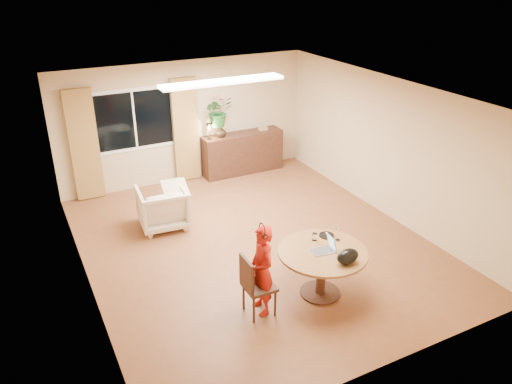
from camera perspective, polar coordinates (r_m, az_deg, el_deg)
floor at (r=8.65m, az=-0.14°, el=-5.95°), size 6.50×6.50×0.00m
ceiling at (r=7.64m, az=-0.16°, el=11.01°), size 6.50×6.50×0.00m
wall_back at (r=10.88m, az=-8.02°, el=7.94°), size 5.50×0.00×5.50m
wall_left at (r=7.35m, az=-19.64°, el=-1.93°), size 0.00×6.50×6.50m
wall_right at (r=9.54m, az=14.79°, el=4.88°), size 0.00×6.50×6.50m
window at (r=10.52m, az=-13.74°, el=8.01°), size 1.70×0.03×1.30m
curtain_left at (r=10.38m, az=-19.04°, el=5.05°), size 0.55×0.08×2.25m
curtain_right at (r=10.83m, az=-8.05°, el=6.99°), size 0.55×0.08×2.25m
ceiling_panel at (r=8.71m, az=-3.83°, el=12.46°), size 2.20×0.35×0.05m
dining_table at (r=7.22m, az=7.56°, el=-7.74°), size 1.27×1.27×0.73m
dining_chair at (r=6.86m, az=0.38°, el=-10.55°), size 0.44×0.41×0.91m
child at (r=6.79m, az=0.69°, el=-8.94°), size 0.49×0.33×1.31m
laptop at (r=7.07m, az=7.58°, el=-5.97°), size 0.36×0.26×0.22m
tumbler at (r=7.35m, az=6.71°, el=-5.11°), size 0.08×0.08×0.11m
wine_glass at (r=7.38m, az=9.36°, el=-4.76°), size 0.08×0.08×0.20m
pot_lid at (r=7.50m, az=8.07°, el=-4.87°), size 0.28×0.28×0.04m
handbag at (r=6.86m, az=10.44°, el=-7.26°), size 0.37×0.28×0.22m
armchair at (r=9.19m, az=-10.66°, el=-1.72°), size 0.89×0.92×0.77m
throw at (r=9.07m, az=-9.26°, el=0.84°), size 0.51×0.60×0.03m
sideboard at (r=11.38m, az=-1.55°, el=4.49°), size 1.86×0.45×0.93m
vase at (r=10.98m, az=-4.05°, el=6.93°), size 0.27×0.27×0.25m
bouquet at (r=10.84m, az=-4.33°, el=9.18°), size 0.60×0.52×0.66m
book_stack at (r=11.44m, az=0.80°, el=7.28°), size 0.21×0.17×0.08m
desk_lamp at (r=10.82m, az=-5.37°, el=6.93°), size 0.19×0.19×0.37m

